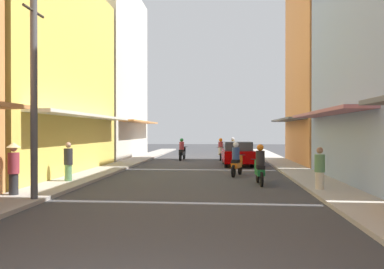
# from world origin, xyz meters

# --- Properties ---
(ground_plane) EXTENTS (88.83, 88.83, 0.00)m
(ground_plane) POSITION_xyz_m (0.00, 16.19, 0.00)
(ground_plane) COLOR #38383A
(sidewalk_left) EXTENTS (1.67, 48.38, 0.12)m
(sidewalk_left) POSITION_xyz_m (-4.88, 16.19, 0.06)
(sidewalk_left) COLOR #9E9991
(sidewalk_left) RESTS_ON ground
(sidewalk_right) EXTENTS (1.67, 48.38, 0.12)m
(sidewalk_right) POSITION_xyz_m (4.88, 16.19, 0.06)
(sidewalk_right) COLOR #ADA89E
(sidewalk_right) RESTS_ON ground
(building_left_mid) EXTENTS (7.05, 12.38, 9.79)m
(building_left_mid) POSITION_xyz_m (-8.71, 14.69, 4.89)
(building_left_mid) COLOR #EFD159
(building_left_mid) RESTS_ON ground
(building_left_far) EXTENTS (7.05, 10.72, 13.18)m
(building_left_far) POSITION_xyz_m (-8.71, 26.74, 6.58)
(building_left_far) COLOR silver
(building_left_far) RESTS_ON ground
(building_right_far) EXTENTS (7.05, 8.23, 14.41)m
(building_right_far) POSITION_xyz_m (8.71, 21.62, 7.20)
(building_right_far) COLOR #D88C4C
(building_right_far) RESTS_ON ground
(motorbike_white) EXTENTS (0.55, 1.81, 1.58)m
(motorbike_white) POSITION_xyz_m (1.00, 24.62, 0.70)
(motorbike_white) COLOR black
(motorbike_white) RESTS_ON ground
(motorbike_green) EXTENTS (0.55, 1.81, 1.58)m
(motorbike_green) POSITION_xyz_m (2.58, 11.58, 0.70)
(motorbike_green) COLOR black
(motorbike_green) RESTS_ON ground
(motorbike_red) EXTENTS (0.78, 1.73, 1.58)m
(motorbike_red) POSITION_xyz_m (1.90, 28.35, 0.70)
(motorbike_red) COLOR black
(motorbike_red) RESTS_ON ground
(motorbike_black) EXTENTS (0.55, 1.81, 1.58)m
(motorbike_black) POSITION_xyz_m (-1.74, 24.41, 0.70)
(motorbike_black) COLOR black
(motorbike_black) RESTS_ON ground
(motorbike_orange) EXTENTS (0.69, 1.76, 1.58)m
(motorbike_orange) POSITION_xyz_m (1.80, 14.60, 0.70)
(motorbike_orange) COLOR black
(motorbike_orange) RESTS_ON ground
(parked_car) EXTENTS (1.95, 4.18, 1.45)m
(parked_car) POSITION_xyz_m (2.03, 20.22, 0.74)
(parked_car) COLOR #8C0000
(parked_car) RESTS_ON ground
(pedestrian_crossing) EXTENTS (0.44, 0.44, 1.73)m
(pedestrian_crossing) POSITION_xyz_m (-5.26, 7.80, 0.98)
(pedestrian_crossing) COLOR #262628
(pedestrian_crossing) RESTS_ON ground
(pedestrian_foreground) EXTENTS (0.34, 0.34, 1.54)m
(pedestrian_foreground) POSITION_xyz_m (4.41, 9.73, 0.76)
(pedestrian_foreground) COLOR beige
(pedestrian_foreground) RESTS_ON ground
(pedestrian_midway) EXTENTS (0.34, 0.34, 1.64)m
(pedestrian_midway) POSITION_xyz_m (-4.91, 11.28, 0.82)
(pedestrian_midway) COLOR #598C59
(pedestrian_midway) RESTS_ON ground
(utility_pole) EXTENTS (0.20, 1.20, 6.14)m
(utility_pole) POSITION_xyz_m (-4.29, 7.15, 3.14)
(utility_pole) COLOR #4C4C4F
(utility_pole) RESTS_ON ground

